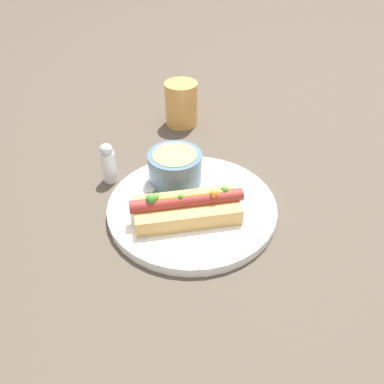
{
  "coord_description": "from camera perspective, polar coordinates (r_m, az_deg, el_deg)",
  "views": [
    {
      "loc": [
        0.12,
        -0.48,
        0.45
      ],
      "look_at": [
        0.0,
        0.0,
        0.04
      ],
      "focal_mm": 35.0,
      "sensor_mm": 36.0,
      "label": 1
    }
  ],
  "objects": [
    {
      "name": "dinner_plate",
      "position": [
        0.67,
        0.0,
        -2.31
      ],
      "size": [
        0.3,
        0.3,
        0.02
      ],
      "color": "white",
      "rests_on": "ground_plane"
    },
    {
      "name": "spoon",
      "position": [
        0.68,
        -6.45,
        -0.45
      ],
      "size": [
        0.05,
        0.15,
        0.01
      ],
      "rotation": [
        0.0,
        0.0,
        1.79
      ],
      "color": "#B7B7BC",
      "rests_on": "dinner_plate"
    },
    {
      "name": "ground_plane",
      "position": [
        0.67,
        0.0,
        -2.86
      ],
      "size": [
        4.0,
        4.0,
        0.0
      ],
      "primitive_type": "plane",
      "color": "#4C4238"
    },
    {
      "name": "hot_dog",
      "position": [
        0.62,
        -0.73,
        -2.45
      ],
      "size": [
        0.19,
        0.14,
        0.06
      ],
      "rotation": [
        0.0,
        0.0,
        0.42
      ],
      "color": "tan",
      "rests_on": "dinner_plate"
    },
    {
      "name": "salt_shaker",
      "position": [
        0.73,
        -12.62,
        4.37
      ],
      "size": [
        0.03,
        0.03,
        0.08
      ],
      "color": "silver",
      "rests_on": "ground_plane"
    },
    {
      "name": "drinking_glass",
      "position": [
        0.91,
        -1.65,
        13.27
      ],
      "size": [
        0.08,
        0.08,
        0.1
      ],
      "color": "#D8994C",
      "rests_on": "ground_plane"
    },
    {
      "name": "soup_bowl",
      "position": [
        0.69,
        -2.59,
        3.89
      ],
      "size": [
        0.1,
        0.1,
        0.06
      ],
      "color": "slate",
      "rests_on": "dinner_plate"
    }
  ]
}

